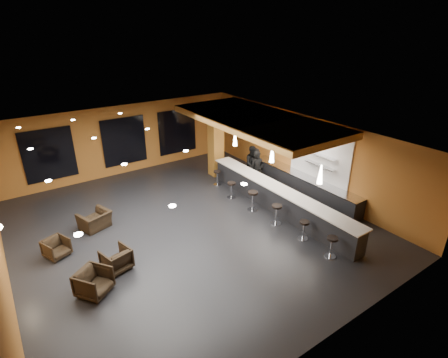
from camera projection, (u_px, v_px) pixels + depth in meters
floor at (189, 227)px, 13.44m from camera, size 12.00×13.00×0.10m
ceiling at (184, 138)px, 11.96m from camera, size 12.00×13.00×0.10m
wall_back at (123, 140)px, 17.61m from camera, size 12.00×0.10×3.50m
wall_front at (330, 288)px, 7.79m from camera, size 12.00×0.10×3.50m
wall_right at (304, 153)px, 15.84m from camera, size 0.10×13.00×3.50m
wood_soffit at (256, 120)px, 14.86m from camera, size 3.60×8.00×0.28m
window_left at (49, 155)px, 15.74m from camera, size 2.20×0.06×2.40m
window_center at (124, 141)px, 17.55m from camera, size 2.20×0.06×2.40m
window_right at (177, 132)px, 19.11m from camera, size 2.20×0.06×2.40m
tile_backsplash at (320, 154)px, 14.94m from camera, size 0.06×3.20×2.40m
bar_counter at (278, 200)px, 14.36m from camera, size 0.60×8.00×1.00m
bar_top at (278, 188)px, 14.14m from camera, size 0.78×8.10×0.05m
prep_counter at (303, 185)px, 15.80m from camera, size 0.70×6.00×0.86m
prep_top at (304, 176)px, 15.61m from camera, size 0.72×6.00×0.03m
wall_shelf_lower at (320, 165)px, 14.88m from camera, size 0.30×1.50×0.03m
wall_shelf_upper at (321, 155)px, 14.70m from camera, size 0.30×1.50×0.03m
column at (216, 142)px, 17.29m from camera, size 0.60×0.60×3.50m
pendant_0 at (320, 174)px, 12.10m from camera, size 0.20×0.20×0.70m
pendant_1 at (272, 154)px, 13.97m from camera, size 0.20×0.20×0.70m
pendant_2 at (235, 138)px, 15.85m from camera, size 0.20×0.20×0.70m
staff_a at (257, 170)px, 16.26m from camera, size 0.76×0.63×1.78m
staff_b at (253, 163)px, 17.05m from camera, size 1.02×0.92×1.74m
staff_c at (255, 164)px, 17.11m from camera, size 0.84×0.59×1.63m
armchair_a at (94, 282)px, 9.96m from camera, size 1.18×1.19×0.78m
armchair_b at (116, 259)px, 10.97m from camera, size 0.96×0.98×0.74m
armchair_c at (56, 248)px, 11.58m from camera, size 0.92×0.94×0.66m
armchair_d at (95, 220)px, 13.18m from camera, size 1.28×1.19×0.68m
bar_stool_0 at (332, 244)px, 11.49m from camera, size 0.38×0.38×0.76m
bar_stool_1 at (304, 228)px, 12.45m from camera, size 0.37×0.37×0.74m
bar_stool_2 at (276, 212)px, 13.37m from camera, size 0.41×0.41×0.81m
bar_stool_3 at (253, 198)px, 14.35m from camera, size 0.43×0.43×0.85m
bar_stool_4 at (231, 188)px, 15.42m from camera, size 0.38×0.38×0.74m
bar_stool_5 at (217, 176)px, 16.66m from camera, size 0.37×0.37×0.73m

